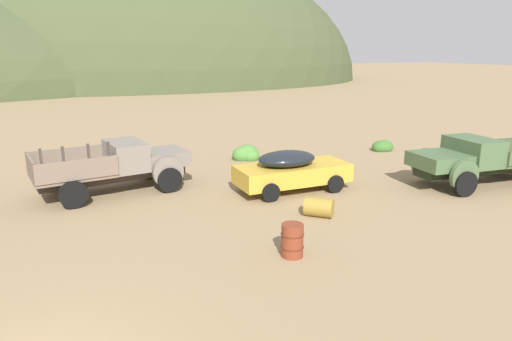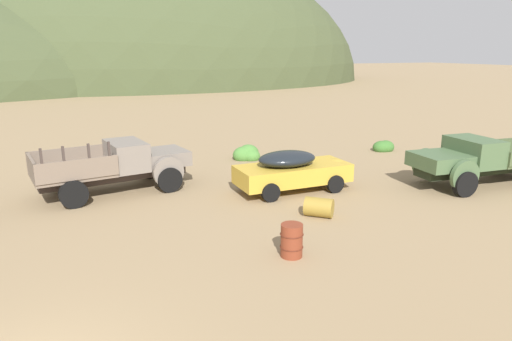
{
  "view_description": "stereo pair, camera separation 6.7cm",
  "coord_description": "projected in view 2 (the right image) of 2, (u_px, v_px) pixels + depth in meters",
  "views": [
    {
      "loc": [
        1.1,
        -6.92,
        5.23
      ],
      "look_at": [
        7.1,
        6.94,
        1.25
      ],
      "focal_mm": 32.22,
      "sensor_mm": 36.0,
      "label": 1
    },
    {
      "loc": [
        1.16,
        -6.95,
        5.23
      ],
      "look_at": [
        7.1,
        6.94,
        1.25
      ],
      "focal_mm": 32.22,
      "sensor_mm": 36.0,
      "label": 2
    }
  ],
  "objects": [
    {
      "name": "oil_drum_tipped",
      "position": [
        319.0,
        207.0,
        14.81
      ],
      "size": [
        1.08,
        1.07,
        0.63
      ],
      "color": "olive",
      "rests_on": "ground"
    },
    {
      "name": "bush_back_edge",
      "position": [
        383.0,
        147.0,
        24.51
      ],
      "size": [
        1.18,
        0.89,
        0.72
      ],
      "color": "#3D702D",
      "rests_on": "ground"
    },
    {
      "name": "oil_drum_spare",
      "position": [
        292.0,
        240.0,
        11.9
      ],
      "size": [
        0.62,
        0.62,
        0.89
      ],
      "color": "brown",
      "rests_on": "ground"
    },
    {
      "name": "truck_primer_gray",
      "position": [
        124.0,
        165.0,
        17.44
      ],
      "size": [
        5.88,
        3.17,
        2.16
      ],
      "rotation": [
        0.0,
        0.0,
        0.15
      ],
      "color": "#3D322D",
      "rests_on": "ground"
    },
    {
      "name": "truck_weathered_green",
      "position": [
        475.0,
        160.0,
        18.12
      ],
      "size": [
        6.22,
        2.82,
        1.89
      ],
      "rotation": [
        0.0,
        0.0,
        3.07
      ],
      "color": "#232B1B",
      "rests_on": "ground"
    },
    {
      "name": "hill_far_right",
      "position": [
        146.0,
        82.0,
        78.37
      ],
      "size": [
        77.43,
        50.65,
        43.83
      ],
      "primitive_type": "ellipsoid",
      "color": "#424C2D",
      "rests_on": "ground"
    },
    {
      "name": "car_faded_yellow",
      "position": [
        296.0,
        170.0,
        17.46
      ],
      "size": [
        4.61,
        1.96,
        1.57
      ],
      "rotation": [
        0.0,
        0.0,
        0.01
      ],
      "color": "gold",
      "rests_on": "ground"
    },
    {
      "name": "bush_front_right",
      "position": [
        247.0,
        155.0,
        22.62
      ],
      "size": [
        1.34,
        1.15,
        0.92
      ],
      "color": "#4C8438",
      "rests_on": "ground"
    }
  ]
}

